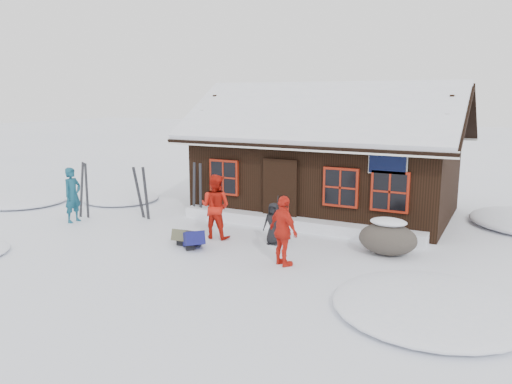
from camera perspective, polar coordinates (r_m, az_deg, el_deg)
ground at (r=13.80m, az=-4.92°, el=-5.65°), size 120.00×120.00×0.00m
mountain_hut at (r=17.25m, az=8.17°, el=2.98°), size 8.90×6.09×4.42m
snow_drift at (r=15.01m, az=4.55°, el=-3.58°), size 7.60×0.60×0.35m
snow_mounds at (r=14.65m, az=4.50°, el=-4.65°), size 20.60×13.20×0.48m
skier_teal at (r=16.69m, az=-20.22°, el=-0.32°), size 0.43×0.64×1.74m
skier_orange_left at (r=13.93m, az=-4.67°, el=-1.65°), size 0.92×0.74×1.80m
skier_orange_right at (r=11.65m, az=3.16°, el=-4.48°), size 1.05×0.84×1.67m
skier_crouched at (r=13.38m, az=2.01°, el=-3.62°), size 0.58×0.40×1.13m
boulder at (r=12.97m, az=14.83°, el=-5.09°), size 1.45×1.09×0.84m
ski_pair_left at (r=17.14m, az=-19.04°, el=0.12°), size 0.61×0.22×1.88m
ski_pair_mid at (r=16.59m, az=-12.87°, el=-0.15°), size 0.63×0.17×1.73m
ski_pair_right at (r=16.45m, az=-6.72°, el=0.14°), size 0.46×0.14×1.85m
ski_poles at (r=13.72m, az=2.58°, el=-3.08°), size 0.23×0.11×1.30m
backpack_blue at (r=13.18m, az=-7.13°, el=-5.68°), size 0.81×0.81×0.36m
backpack_olive at (r=13.61m, az=-8.28°, el=-5.28°), size 0.49×0.61×0.31m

